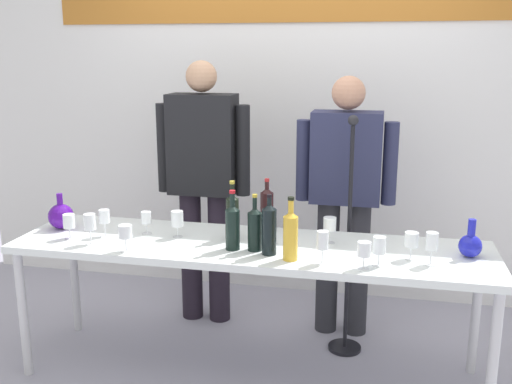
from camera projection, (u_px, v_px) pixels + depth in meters
The scene contains 26 objects.
ground_plane at pixel (250, 373), 3.33m from camera, with size 10.00×10.00×0.00m, color #9E9BAD.
back_wall at pixel (290, 90), 4.22m from camera, with size 4.92×0.11×3.00m.
display_table at pixel (250, 254), 3.17m from camera, with size 2.56×0.66×0.77m.
decanter_blue_left at pixel (61, 216), 3.41m from camera, with size 0.15×0.15×0.21m.
decanter_blue_right at pixel (470, 245), 2.94m from camera, with size 0.12×0.12×0.20m.
presenter_left at pixel (203, 176), 3.80m from camera, with size 0.62×0.22×1.72m.
presenter_right at pixel (345, 191), 3.62m from camera, with size 0.61×0.22×1.64m.
wine_bottle_0 at pixel (267, 209), 3.34m from camera, with size 0.07×0.07×0.31m.
wine_bottle_1 at pixel (232, 215), 3.22m from camera, with size 0.07×0.07×0.33m.
wine_bottle_2 at pixel (269, 228), 2.97m from camera, with size 0.07×0.07×0.31m.
wine_bottle_3 at pixel (233, 225), 3.04m from camera, with size 0.08×0.08×0.32m.
wine_bottle_4 at pixel (255, 228), 3.03m from camera, with size 0.07×0.07×0.30m.
wine_bottle_5 at pixel (291, 234), 2.89m from camera, with size 0.07×0.07×0.32m.
wine_glass_left_0 at pixel (177, 219), 3.25m from camera, with size 0.07×0.07×0.15m.
wine_glass_left_1 at pixel (125, 232), 3.01m from camera, with size 0.07×0.07×0.14m.
wine_glass_left_2 at pixel (90, 223), 3.12m from camera, with size 0.06×0.06×0.17m.
wine_glass_left_3 at pixel (69, 222), 3.23m from camera, with size 0.06×0.06×0.14m.
wine_glass_left_4 at pixel (146, 218), 3.31m from camera, with size 0.06×0.06×0.13m.
wine_glass_left_5 at pixel (104, 217), 3.26m from camera, with size 0.06×0.06×0.15m.
wine_glass_right_0 at pixel (432, 242), 2.82m from camera, with size 0.06×0.06×0.16m.
wine_glass_right_1 at pixel (323, 241), 2.84m from camera, with size 0.06×0.06×0.16m.
wine_glass_right_2 at pixel (379, 246), 2.82m from camera, with size 0.06×0.06×0.14m.
wine_glass_right_3 at pixel (330, 225), 3.15m from camera, with size 0.07×0.07×0.14m.
wine_glass_right_4 at pixel (364, 250), 2.77m from camera, with size 0.07×0.07×0.13m.
wine_glass_right_5 at pixel (411, 240), 2.90m from camera, with size 0.07×0.07×0.14m.
microphone_stand at pixel (347, 277), 3.49m from camera, with size 0.20×0.20×1.43m.
Camera 1 is at (0.68, -2.93, 1.78)m, focal length 41.26 mm.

